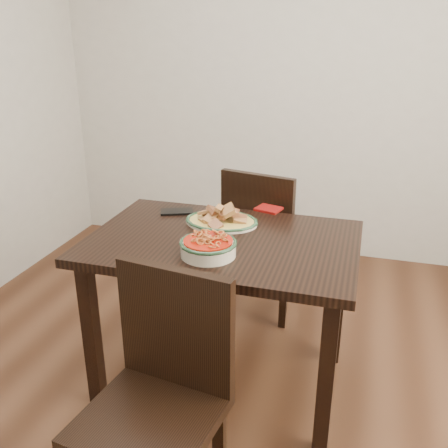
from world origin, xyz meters
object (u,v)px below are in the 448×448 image
(noodle_bowl, at_px, (208,245))
(smartphone, at_px, (177,212))
(dining_table, at_px, (223,260))
(fish_plate, at_px, (222,215))
(chair_near, at_px, (161,387))
(chair_far, at_px, (264,236))

(noodle_bowl, bearing_deg, smartphone, 125.29)
(dining_table, height_order, fish_plate, fish_plate)
(chair_near, bearing_deg, chair_far, 95.84)
(dining_table, distance_m, noodle_bowl, 0.23)
(smartphone, bearing_deg, chair_far, 26.51)
(fish_plate, relative_size, smartphone, 2.11)
(dining_table, distance_m, smartphone, 0.41)
(noodle_bowl, bearing_deg, chair_near, -90.06)
(chair_far, bearing_deg, smartphone, 61.74)
(chair_far, distance_m, smartphone, 0.61)
(chair_far, relative_size, chair_near, 1.00)
(noodle_bowl, bearing_deg, chair_far, 86.08)
(fish_plate, xyz_separation_m, noodle_bowl, (0.05, -0.35, -0.00))
(chair_far, bearing_deg, noodle_bowl, 98.89)
(dining_table, distance_m, chair_near, 0.71)
(fish_plate, bearing_deg, smartphone, 162.25)
(chair_near, bearing_deg, noodle_bowl, 98.24)
(dining_table, height_order, chair_near, chair_near)
(dining_table, relative_size, noodle_bowl, 4.99)
(chair_near, relative_size, smartphone, 5.61)
(chair_far, height_order, chair_near, same)
(chair_near, xyz_separation_m, fish_plate, (-0.05, 0.86, 0.30))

